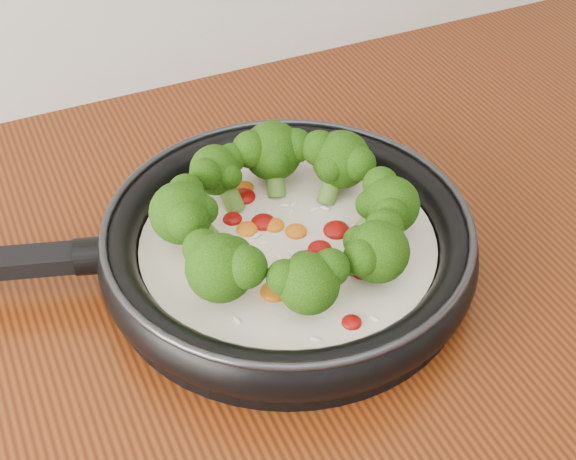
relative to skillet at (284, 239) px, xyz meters
name	(u,v)px	position (x,y,z in m)	size (l,w,h in m)	color
skillet	(284,239)	(0.00, 0.00, 0.00)	(0.59, 0.45, 0.11)	black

